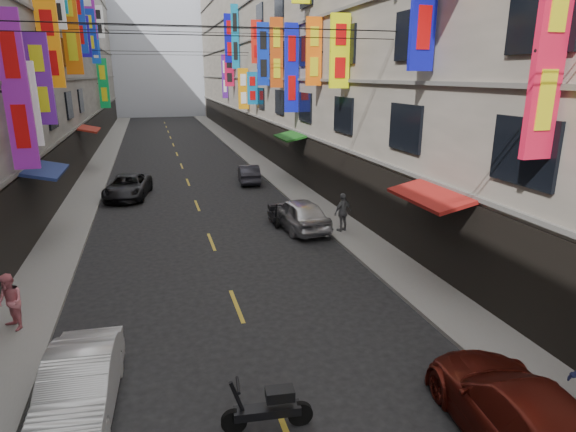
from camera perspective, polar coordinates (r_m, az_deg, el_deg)
sidewalk_left at (r=37.79m, az=-21.64°, el=5.16°), size 2.00×90.00×0.12m
sidewalk_right at (r=38.45m, az=-3.50°, el=6.46°), size 2.00×90.00×0.12m
building_row_right at (r=39.69m, az=5.28°, el=20.39°), size 10.14×90.00×19.00m
haze_block at (r=87.14m, az=-15.30°, el=18.69°), size 18.00×8.00×22.00m
shop_signage at (r=30.32m, az=-13.02°, el=20.63°), size 14.00×55.00×11.92m
street_awnings at (r=21.34m, az=-13.47°, el=6.05°), size 13.99×35.20×0.41m
overhead_cables at (r=25.18m, az=-11.84°, el=20.93°), size 14.00×38.04×1.24m
lane_markings at (r=34.71m, az=-12.16°, el=4.95°), size 0.12×80.20×0.01m
scooter_crossing at (r=10.05m, az=-2.28°, el=-21.87°), size 1.80×0.53×1.14m
scooter_far_right at (r=22.25m, az=-1.74°, el=0.14°), size 0.50×1.80×1.14m
car_left_mid at (r=11.10m, az=-23.50°, el=-18.05°), size 1.56×3.91×1.26m
car_left_far at (r=28.52m, az=-18.44°, el=3.34°), size 2.83×4.87×1.27m
car_right_near at (r=10.33m, az=26.16°, el=-20.70°), size 2.63×5.13×1.42m
car_right_mid at (r=21.48m, az=1.25°, el=0.30°), size 2.14×4.34×1.42m
car_right_far at (r=31.03m, az=-4.67°, el=5.03°), size 1.62×3.65×1.16m
pedestrian_lfar at (r=14.81m, az=-30.10°, el=-8.85°), size 0.87×0.92×1.57m
pedestrian_rfar at (r=20.90m, az=6.53°, el=0.45°), size 1.13×0.92×1.69m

